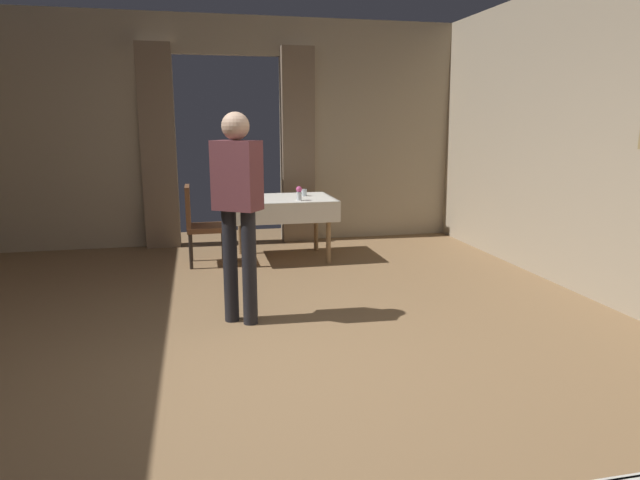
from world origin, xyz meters
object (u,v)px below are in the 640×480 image
Objects in this scene: glass_mid_b at (304,193)px; person_waiter_by_doorway at (238,201)px; dining_table_mid at (282,206)px; chair_mid_left at (199,221)px; flower_vase_mid at (299,193)px; glass_mid_c at (252,194)px.

person_waiter_by_doorway is (-0.96, -2.23, 0.23)m from glass_mid_b.
person_waiter_by_doorway reaches higher than dining_table_mid.
chair_mid_left is 5.62× the size of flower_vase_mid.
glass_mid_b is (0.28, 0.10, 0.14)m from dining_table_mid.
dining_table_mid is 0.71× the size of person_waiter_by_doorway.
person_waiter_by_doorway reaches higher than glass_mid_b.
person_waiter_by_doorway is (0.31, -2.04, 0.51)m from chair_mid_left.
glass_mid_c is at bearing -170.19° from glass_mid_b.
dining_table_mid is at bearing 1.19° from glass_mid_c.
dining_table_mid is 0.33m from glass_mid_b.
glass_mid_c is (-0.37, -0.01, 0.15)m from dining_table_mid.
chair_mid_left is 1.32m from glass_mid_b.
glass_mid_c is (-0.52, 0.27, -0.03)m from flower_vase_mid.
dining_table_mid is 10.26× the size of glass_mid_c.
person_waiter_by_doorway reaches higher than glass_mid_c.
glass_mid_b is at bearing 9.81° from glass_mid_c.
dining_table_mid is 14.70× the size of glass_mid_b.
flower_vase_mid is at bearing -61.24° from dining_table_mid.
chair_mid_left is 0.70m from glass_mid_c.
chair_mid_left is at bearing -171.41° from glass_mid_b.
glass_mid_b is at bearing 66.59° from person_waiter_by_doorway.
glass_mid_c is at bearing 7.32° from chair_mid_left.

